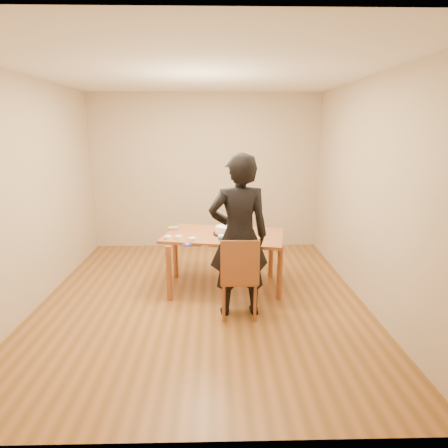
{
  "coord_description": "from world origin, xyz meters",
  "views": [
    {
      "loc": [
        0.17,
        -4.38,
        2.09
      ],
      "look_at": [
        0.28,
        0.3,
        0.9
      ],
      "focal_mm": 30.0,
      "sensor_mm": 36.0,
      "label": 1
    }
  ],
  "objects_px": {
    "cake": "(225,230)",
    "cake_plate": "(225,234)",
    "dining_table": "(224,236)",
    "person": "(239,237)",
    "dining_chair": "(239,278)"
  },
  "relations": [
    {
      "from": "cake",
      "to": "cake_plate",
      "type": "bearing_deg",
      "value": 0.0
    },
    {
      "from": "dining_table",
      "to": "cake",
      "type": "bearing_deg",
      "value": -37.12
    },
    {
      "from": "person",
      "to": "cake_plate",
      "type": "bearing_deg",
      "value": -84.54
    },
    {
      "from": "cake_plate",
      "to": "person",
      "type": "relative_size",
      "value": 0.16
    },
    {
      "from": "dining_table",
      "to": "person",
      "type": "relative_size",
      "value": 0.83
    },
    {
      "from": "cake",
      "to": "person",
      "type": "bearing_deg",
      "value": -78.85
    },
    {
      "from": "dining_chair",
      "to": "cake_plate",
      "type": "relative_size",
      "value": 1.33
    },
    {
      "from": "person",
      "to": "dining_table",
      "type": "bearing_deg",
      "value": -84.07
    },
    {
      "from": "cake_plate",
      "to": "cake",
      "type": "height_order",
      "value": "cake"
    },
    {
      "from": "cake",
      "to": "dining_chair",
      "type": "bearing_deg",
      "value": -79.49
    },
    {
      "from": "cake",
      "to": "person",
      "type": "xyz_separation_m",
      "value": [
        0.14,
        -0.72,
        0.12
      ]
    },
    {
      "from": "cake",
      "to": "person",
      "type": "relative_size",
      "value": 0.13
    },
    {
      "from": "dining_chair",
      "to": "cake",
      "type": "xyz_separation_m",
      "value": [
        -0.14,
        0.77,
        0.36
      ]
    },
    {
      "from": "dining_table",
      "to": "cake",
      "type": "relative_size",
      "value": 6.3
    },
    {
      "from": "dining_table",
      "to": "cake_plate",
      "type": "xyz_separation_m",
      "value": [
        0.01,
        -0.01,
        0.03
      ]
    }
  ]
}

